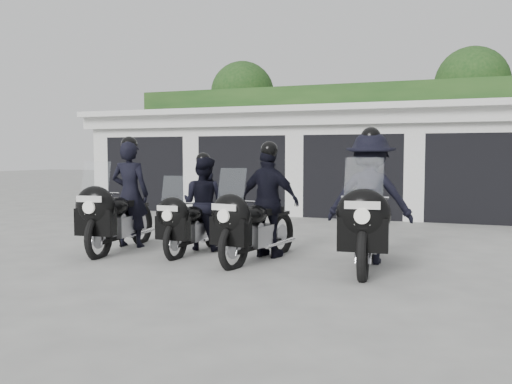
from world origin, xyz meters
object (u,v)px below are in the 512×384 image
(police_bike_b, at_px, (199,209))
(police_bike_d, at_px, (369,205))
(police_bike_c, at_px, (263,208))
(police_bike_a, at_px, (122,203))

(police_bike_b, height_order, police_bike_d, police_bike_d)
(police_bike_c, bearing_deg, police_bike_a, -168.13)
(police_bike_a, distance_m, police_bike_d, 4.30)
(police_bike_a, height_order, police_bike_c, police_bike_a)
(police_bike_a, height_order, police_bike_b, police_bike_a)
(police_bike_b, distance_m, police_bike_d, 2.97)
(police_bike_b, bearing_deg, police_bike_a, -163.63)
(police_bike_a, relative_size, police_bike_b, 1.17)
(police_bike_c, height_order, police_bike_d, police_bike_d)
(police_bike_c, bearing_deg, police_bike_b, 178.61)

